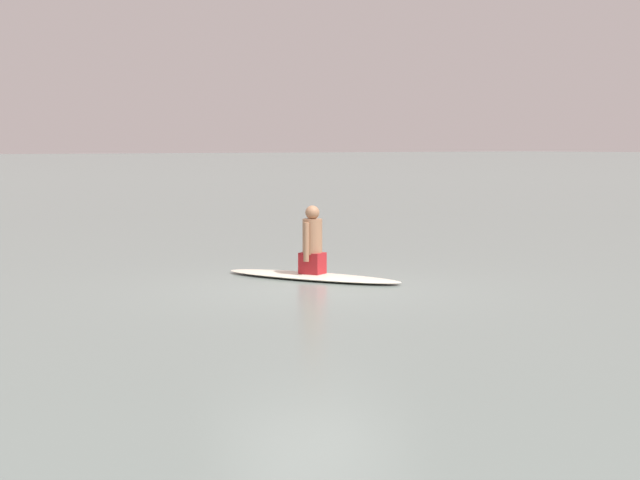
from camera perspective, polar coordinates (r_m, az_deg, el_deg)
ground_plane at (r=14.44m, az=-0.37°, el=-2.78°), size 400.00×400.00×0.00m
surfboard at (r=15.59m, az=-0.42°, el=-2.02°), size 1.98×2.99×0.08m
person_paddler at (r=15.54m, az=-0.42°, el=-0.16°), size 0.44×0.43×1.03m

